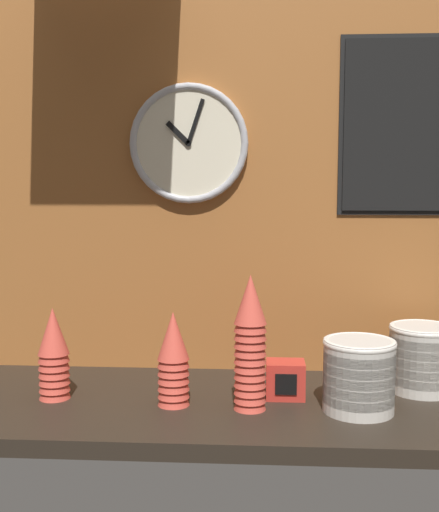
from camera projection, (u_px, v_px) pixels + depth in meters
The scene contains 10 objects.
ground_plane at pixel (229, 407), 1.58m from camera, with size 1.60×0.56×0.04m, color black.
wall_tiled_back at pixel (234, 184), 1.78m from camera, with size 1.60×0.03×1.05m.
cup_stack_center_right at pixel (250, 342), 1.48m from camera, with size 0.08×0.08×0.32m.
cup_stack_center at pixel (173, 359), 1.52m from camera, with size 0.08×0.08×0.23m.
cup_stack_left at pixel (54, 353), 1.57m from camera, with size 0.08×0.08×0.23m.
bowl_stack_right at pixel (359, 374), 1.48m from camera, with size 0.17×0.17×0.17m.
bowl_stack_far_right at pixel (422, 357), 1.62m from camera, with size 0.17×0.17×0.17m.
wall_clock at pixel (189, 144), 1.74m from camera, with size 0.32×0.03×0.32m.
menu_board at pixel (415, 126), 1.71m from camera, with size 0.40×0.01×0.48m.
napkin_dispenser at pixel (285, 380), 1.58m from camera, with size 0.09×0.08×0.09m.
Camera 1 is at (0.07, -1.52, 0.53)m, focal length 45.00 mm.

